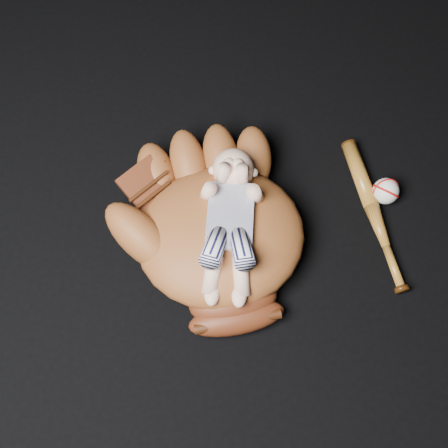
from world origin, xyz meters
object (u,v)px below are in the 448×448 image
(newborn_baby, at_px, (230,228))
(baseball_bat, at_px, (374,215))
(baseball_glove, at_px, (220,232))
(baseball, at_px, (386,191))

(newborn_baby, relative_size, baseball_bat, 0.89)
(baseball_bat, bearing_deg, baseball_glove, -172.44)
(baseball_glove, distance_m, baseball_bat, 0.38)
(baseball_bat, bearing_deg, baseball, 57.54)
(newborn_baby, height_order, baseball_bat, newborn_baby)
(newborn_baby, bearing_deg, baseball, 24.43)
(baseball_glove, height_order, baseball, baseball_glove)
(baseball_glove, height_order, newborn_baby, newborn_baby)
(baseball_glove, bearing_deg, baseball_bat, 0.62)
(baseball_glove, relative_size, baseball, 8.44)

